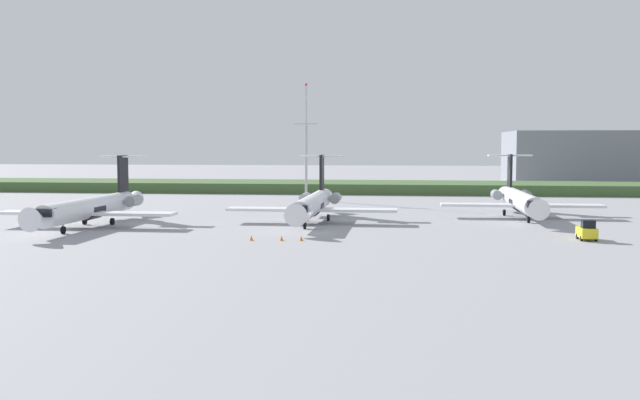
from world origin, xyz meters
TOP-DOWN VIEW (x-y plane):
  - ground_plane at (0.00, 30.00)m, footprint 500.00×500.00m
  - grass_berm at (0.00, 75.03)m, footprint 320.00×20.00m
  - regional_jet_nearest at (-28.58, 3.61)m, footprint 22.81×31.00m
  - regional_jet_second at (-0.93, 11.95)m, footprint 22.81×31.00m
  - regional_jet_third at (28.04, 22.35)m, footprint 22.81×31.00m
  - antenna_mast at (-7.31, 51.28)m, footprint 4.40×0.50m
  - baggage_tug at (31.45, -2.96)m, footprint 1.72×3.20m
  - safety_cone_front_marker at (-5.25, -7.60)m, footprint 0.44×0.44m
  - safety_cone_mid_marker at (-1.93, -7.31)m, footprint 0.44×0.44m
  - safety_cone_rear_marker at (0.23, -7.14)m, footprint 0.44×0.44m

SIDE VIEW (x-z plane):
  - ground_plane at x=0.00m, z-range 0.00..0.00m
  - safety_cone_front_marker at x=-5.25m, z-range 0.00..0.55m
  - safety_cone_mid_marker at x=-1.93m, z-range 0.00..0.55m
  - safety_cone_rear_marker at x=0.23m, z-range 0.00..0.55m
  - baggage_tug at x=31.45m, z-range -0.15..2.15m
  - grass_berm at x=0.00m, z-range 0.00..2.22m
  - regional_jet_nearest at x=-28.58m, z-range -1.96..7.04m
  - regional_jet_second at x=-0.93m, z-range -1.96..7.04m
  - regional_jet_third at x=28.04m, z-range -1.96..7.04m
  - antenna_mast at x=-7.31m, z-range -1.86..20.25m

